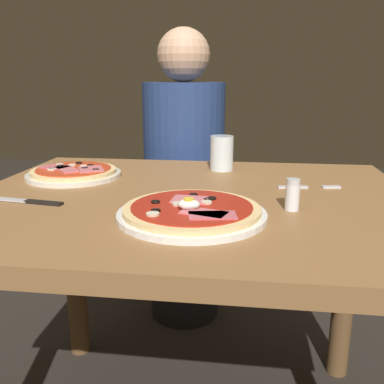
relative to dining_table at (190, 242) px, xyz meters
name	(u,v)px	position (x,y,z in m)	size (l,w,h in m)	color
dining_table	(190,242)	(0.00, 0.00, 0.00)	(1.06, 0.86, 0.73)	olive
pizza_foreground	(192,212)	(0.03, -0.17, 0.13)	(0.30, 0.30, 0.05)	white
pizza_across_left	(74,173)	(-0.35, 0.15, 0.13)	(0.26, 0.26, 0.03)	silver
water_glass_near	(222,155)	(0.06, 0.29, 0.16)	(0.07, 0.07, 0.10)	silver
fork	(304,187)	(0.28, 0.10, 0.12)	(0.16, 0.04, 0.00)	silver
knife	(29,201)	(-0.35, -0.11, 0.12)	(0.20, 0.05, 0.01)	silver
salt_shaker	(292,195)	(0.23, -0.09, 0.15)	(0.03, 0.03, 0.07)	white
diner_person	(184,188)	(-0.12, 0.69, -0.05)	(0.32, 0.32, 1.18)	black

